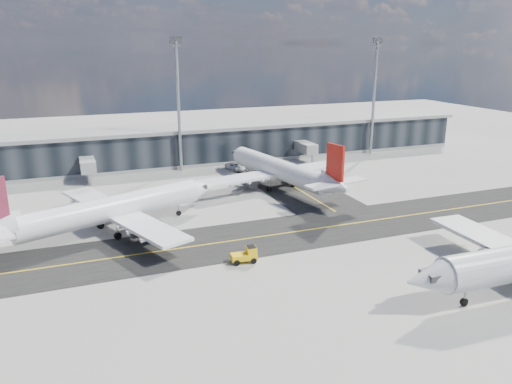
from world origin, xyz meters
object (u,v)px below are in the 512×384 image
at_px(service_van, 235,166).
at_px(airliner_redtail, 280,170).
at_px(baggage_tug, 246,255).
at_px(airliner_af, 109,210).

bearing_deg(service_van, airliner_redtail, -94.68).
distance_m(airliner_redtail, baggage_tug, 35.03).
bearing_deg(service_van, airliner_af, -149.92).
xyz_separation_m(airliner_af, airliner_redtail, (33.49, 12.85, 0.06)).
distance_m(airliner_af, airliner_redtail, 35.87).
height_order(airliner_af, baggage_tug, airliner_af).
distance_m(airliner_redtail, service_van, 18.25).
bearing_deg(airliner_redtail, airliner_af, -169.87).
relative_size(airliner_redtail, baggage_tug, 11.10).
xyz_separation_m(baggage_tug, service_van, (14.72, 47.60, -0.28)).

